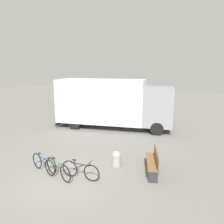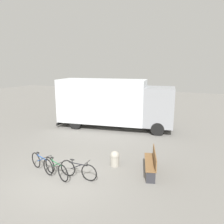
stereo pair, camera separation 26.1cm
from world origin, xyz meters
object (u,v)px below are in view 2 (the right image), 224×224
Objects in this scene: delivery_truck at (113,102)px; bollard_near_bench at (115,158)px; bicycle_middle at (56,168)px; bicycle_near at (42,163)px; park_bench at (152,161)px; bicycle_far at (78,170)px.

delivery_truck is 12.07× the size of bollard_near_bench.
delivery_truck reaches higher than bollard_near_bench.
bicycle_middle is 2.51m from bollard_near_bench.
park_bench is at bearing 40.66° from bicycle_near.
park_bench is 1.63m from bollard_near_bench.
bicycle_far is at bearing -119.14° from bollard_near_bench.
bicycle_far is 2.42× the size of bollard_near_bench.
bicycle_near is at bearing 95.21° from park_bench.
delivery_truck reaches higher than bicycle_far.
park_bench is (4.03, -5.39, -1.30)m from delivery_truck.
bicycle_middle is at bearing 8.17° from bicycle_near.
bollard_near_bench is (2.41, -5.42, -1.45)m from delivery_truck.
bicycle_near reaches higher than bollard_near_bench.
park_bench reaches higher than bicycle_middle.
park_bench is at bearing 49.85° from bicycle_middle.
delivery_truck is at bearing 113.96° from bollard_near_bench.
park_bench is 1.19× the size of bicycle_middle.
delivery_truck is 4.98× the size of bicycle_far.
bicycle_near is at bearing -169.62° from bicycle_middle.
delivery_truck is 5.21× the size of bicycle_near.
bicycle_near is at bearing -147.17° from bollard_near_bench.
bicycle_near is 2.32× the size of bollard_near_bench.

